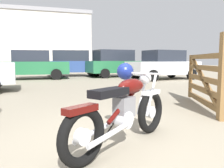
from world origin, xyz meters
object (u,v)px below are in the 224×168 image
(vintage_motorcycle, at_px, (124,108))
(dark_sedan_left, at_px, (32,65))
(timber_gate, at_px, (208,78))
(silver_sedan_mid, at_px, (73,63))
(white_estate_far, at_px, (163,65))
(red_hatchback_near, at_px, (116,63))

(vintage_motorcycle, xyz_separation_m, dark_sedan_left, (-0.61, 11.58, 0.34))
(timber_gate, relative_size, dark_sedan_left, 0.54)
(vintage_motorcycle, height_order, timber_gate, timber_gate)
(timber_gate, bearing_deg, dark_sedan_left, 44.08)
(timber_gate, bearing_deg, silver_sedan_mid, 28.62)
(dark_sedan_left, bearing_deg, timber_gate, 112.85)
(white_estate_far, distance_m, red_hatchback_near, 3.40)
(vintage_motorcycle, height_order, silver_sedan_mid, silver_sedan_mid)
(silver_sedan_mid, relative_size, dark_sedan_left, 0.95)
(silver_sedan_mid, bearing_deg, dark_sedan_left, -138.62)
(vintage_motorcycle, distance_m, white_estate_far, 10.73)
(vintage_motorcycle, distance_m, red_hatchback_near, 12.38)
(dark_sedan_left, bearing_deg, silver_sedan_mid, -143.64)
(timber_gate, distance_m, silver_sedan_mid, 12.03)
(white_estate_far, relative_size, dark_sedan_left, 0.99)
(white_estate_far, relative_size, silver_sedan_mid, 1.04)
(vintage_motorcycle, relative_size, red_hatchback_near, 0.47)
(white_estate_far, height_order, silver_sedan_mid, silver_sedan_mid)
(timber_gate, height_order, white_estate_far, white_estate_far)
(vintage_motorcycle, xyz_separation_m, silver_sedan_mid, (2.22, 13.28, 0.43))
(red_hatchback_near, relative_size, dark_sedan_left, 0.91)
(white_estate_far, distance_m, silver_sedan_mid, 6.34)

